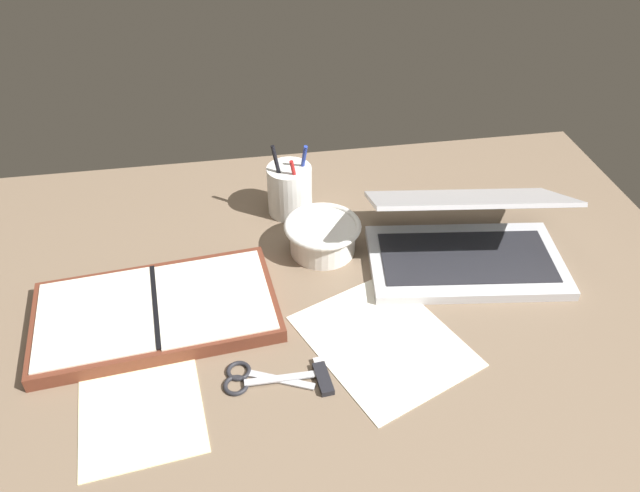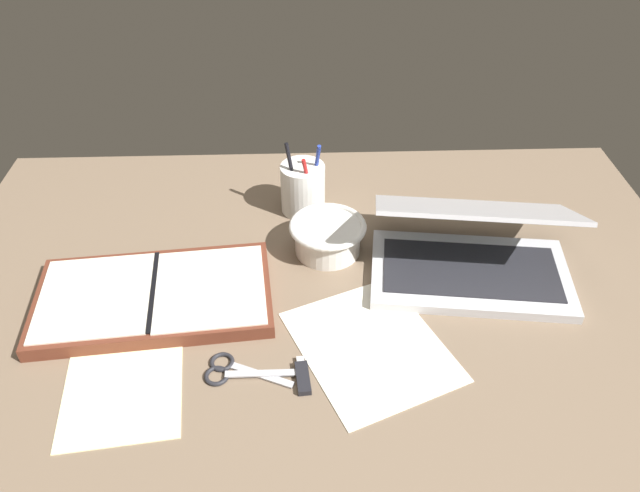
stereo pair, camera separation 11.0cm
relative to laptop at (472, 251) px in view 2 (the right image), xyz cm
name	(u,v)px [view 2 (the right image)]	position (x,y,z in cm)	size (l,w,h in cm)	color
desk_top	(320,300)	(-27.68, -5.93, -5.54)	(140.00, 100.00, 2.00)	#75604C
laptop	(472,251)	(0.00, 0.00, 0.00)	(38.64, 30.09, 16.12)	silver
bowl	(328,236)	(-25.83, 6.78, -1.00)	(14.63, 14.63, 6.39)	silver
pen_cup	(303,188)	(-30.28, 20.76, 0.77)	(9.07, 9.07, 16.05)	white
planner	(154,296)	(-56.54, -6.57, -3.13)	(42.21, 26.34, 3.00)	brown
scissors	(230,370)	(-42.24, -22.67, -4.20)	(14.18, 7.50, 0.80)	#B7B7BC
paper_sheet_front	(371,346)	(-19.93, -18.19, -4.46)	(21.61, 26.24, 0.16)	silver
paper_sheet_beside_planner	(123,385)	(-58.37, -24.70, -4.46)	(17.58, 21.85, 0.16)	#F4EFB2
usb_drive	(303,377)	(-31.05, -24.50, -4.04)	(2.56, 7.32, 1.00)	black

